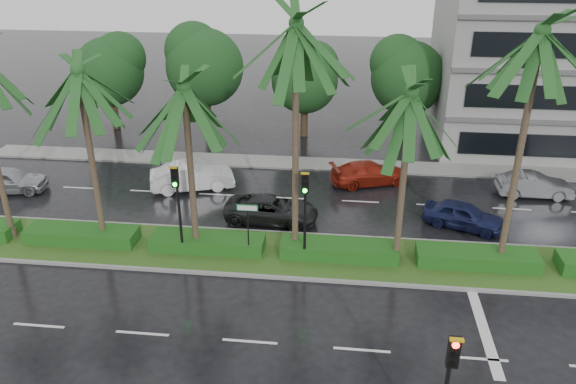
# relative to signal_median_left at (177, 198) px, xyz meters

# --- Properties ---
(ground) EXTENTS (120.00, 120.00, 0.00)m
(ground) POSITION_rel_signal_median_left_xyz_m (4.00, -0.30, -3.00)
(ground) COLOR black
(ground) RESTS_ON ground
(far_sidewalk) EXTENTS (40.00, 2.00, 0.12)m
(far_sidewalk) POSITION_rel_signal_median_left_xyz_m (4.00, 11.70, -2.94)
(far_sidewalk) COLOR slate
(far_sidewalk) RESTS_ON ground
(median) EXTENTS (36.00, 4.00, 0.15)m
(median) POSITION_rel_signal_median_left_xyz_m (4.00, 0.70, -2.92)
(median) COLOR gray
(median) RESTS_ON ground
(hedge) EXTENTS (35.20, 1.40, 0.60)m
(hedge) POSITION_rel_signal_median_left_xyz_m (4.00, 0.70, -2.55)
(hedge) COLOR #194A15
(hedge) RESTS_ON median
(lane_markings) EXTENTS (34.00, 13.06, 0.01)m
(lane_markings) POSITION_rel_signal_median_left_xyz_m (7.04, -0.73, -2.99)
(lane_markings) COLOR silver
(lane_markings) RESTS_ON ground
(palm_row) EXTENTS (26.30, 4.20, 10.87)m
(palm_row) POSITION_rel_signal_median_left_xyz_m (2.75, 0.72, 5.16)
(palm_row) COLOR #3D2F23
(palm_row) RESTS_ON median
(signal_median_left) EXTENTS (0.34, 0.42, 4.36)m
(signal_median_left) POSITION_rel_signal_median_left_xyz_m (0.00, 0.00, 0.00)
(signal_median_left) COLOR black
(signal_median_left) RESTS_ON median
(signal_median_right) EXTENTS (0.34, 0.42, 4.36)m
(signal_median_right) POSITION_rel_signal_median_left_xyz_m (5.50, 0.00, 0.00)
(signal_median_right) COLOR black
(signal_median_right) RESTS_ON median
(street_sign) EXTENTS (0.95, 0.09, 2.60)m
(street_sign) POSITION_rel_signal_median_left_xyz_m (3.00, 0.18, -0.87)
(street_sign) COLOR black
(street_sign) RESTS_ON median
(bg_trees) EXTENTS (33.13, 5.41, 7.81)m
(bg_trees) POSITION_rel_signal_median_left_xyz_m (4.53, 17.29, 1.76)
(bg_trees) COLOR #342717
(bg_trees) RESTS_ON ground
(building) EXTENTS (16.00, 10.00, 12.00)m
(building) POSITION_rel_signal_median_left_xyz_m (21.00, 17.70, 3.00)
(building) COLOR gray
(building) RESTS_ON ground
(car_silver) EXTENTS (2.46, 4.48, 1.44)m
(car_silver) POSITION_rel_signal_median_left_xyz_m (-11.71, 5.76, -2.28)
(car_silver) COLOR #A3A5AB
(car_silver) RESTS_ON ground
(car_white) EXTENTS (3.04, 4.95, 1.54)m
(car_white) POSITION_rel_signal_median_left_xyz_m (-1.50, 7.32, -2.23)
(car_white) COLOR silver
(car_white) RESTS_ON ground
(car_darkgrey) EXTENTS (2.41, 4.81, 1.31)m
(car_darkgrey) POSITION_rel_signal_median_left_xyz_m (3.50, 3.95, -2.35)
(car_darkgrey) COLOR black
(car_darkgrey) RESTS_ON ground
(car_red) EXTENTS (3.26, 4.90, 1.32)m
(car_red) POSITION_rel_signal_median_left_xyz_m (8.50, 9.20, -2.34)
(car_red) COLOR maroon
(car_red) RESTS_ON ground
(car_blue) EXTENTS (2.85, 4.17, 1.32)m
(car_blue) POSITION_rel_signal_median_left_xyz_m (13.00, 4.37, -2.34)
(car_blue) COLOR #191F4B
(car_blue) RESTS_ON ground
(car_grey) EXTENTS (1.43, 4.03, 1.32)m
(car_grey) POSITION_rel_signal_median_left_xyz_m (17.50, 8.48, -2.34)
(car_grey) COLOR #57585C
(car_grey) RESTS_ON ground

